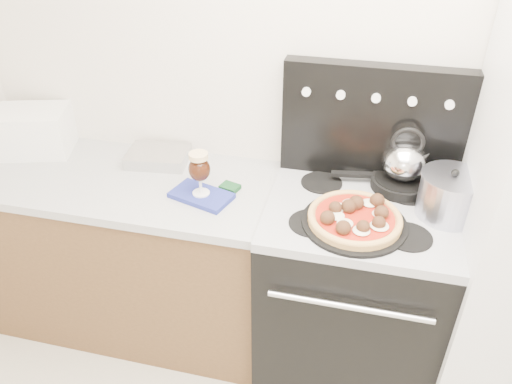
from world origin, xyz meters
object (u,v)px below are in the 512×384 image
(stove_body, at_px, (349,294))
(oven_mitt, at_px, (201,196))
(tea_kettle, at_px, (405,158))
(stock_pot, at_px, (449,197))
(beer_glass, at_px, (200,174))
(skillet, at_px, (400,183))
(pizza, at_px, (355,216))
(toaster_oven, at_px, (34,131))
(pizza_pan, at_px, (354,223))
(base_cabinet, at_px, (129,255))

(stove_body, distance_m, oven_mitt, 0.81)
(stove_body, xyz_separation_m, tea_kettle, (0.15, 0.19, 0.62))
(stock_pot, bearing_deg, stove_body, -174.25)
(stove_body, relative_size, beer_glass, 4.47)
(skillet, bearing_deg, pizza, -119.00)
(oven_mitt, xyz_separation_m, beer_glass, (0.00, 0.00, 0.11))
(toaster_oven, height_order, pizza, toaster_oven)
(stove_body, height_order, pizza_pan, pizza_pan)
(tea_kettle, bearing_deg, toaster_oven, -172.10)
(toaster_oven, bearing_deg, stove_body, -22.65)
(beer_glass, relative_size, skillet, 0.80)
(oven_mitt, relative_size, stock_pot, 1.09)
(toaster_oven, xyz_separation_m, pizza, (1.56, -0.28, -0.05))
(pizza_pan, distance_m, tea_kettle, 0.38)
(pizza_pan, xyz_separation_m, pizza, (-0.00, 0.00, 0.03))
(base_cabinet, distance_m, stove_body, 1.11)
(oven_mitt, relative_size, skillet, 1.03)
(stove_body, height_order, pizza, pizza)
(pizza, xyz_separation_m, tea_kettle, (0.17, 0.31, 0.11))
(pizza_pan, bearing_deg, pizza, 180.00)
(oven_mitt, xyz_separation_m, skillet, (0.81, 0.24, 0.03))
(beer_glass, xyz_separation_m, stock_pot, (0.99, 0.08, -0.01))
(skillet, bearing_deg, oven_mitt, -163.32)
(stove_body, relative_size, skillet, 3.57)
(pizza, bearing_deg, toaster_oven, 169.91)
(oven_mitt, height_order, beer_glass, beer_glass)
(stove_body, xyz_separation_m, beer_glass, (-0.66, -0.05, 0.58))
(pizza, bearing_deg, pizza_pan, 0.00)
(base_cabinet, distance_m, tea_kettle, 1.42)
(oven_mitt, bearing_deg, stock_pot, 4.87)
(base_cabinet, height_order, stock_pot, stock_pot)
(base_cabinet, height_order, stove_body, stove_body)
(toaster_oven, xyz_separation_m, oven_mitt, (0.91, -0.21, -0.09))
(base_cabinet, relative_size, beer_glass, 7.37)
(toaster_oven, bearing_deg, base_cabinet, -32.87)
(base_cabinet, bearing_deg, pizza, -7.42)
(oven_mitt, bearing_deg, stove_body, 4.43)
(stock_pot, bearing_deg, base_cabinet, -179.69)
(beer_glass, bearing_deg, pizza_pan, -5.77)
(stove_body, distance_m, toaster_oven, 1.68)
(beer_glass, relative_size, stock_pot, 0.84)
(tea_kettle, bearing_deg, pizza_pan, -112.13)
(beer_glass, bearing_deg, stock_pot, 4.87)
(toaster_oven, relative_size, beer_glass, 1.70)
(pizza_pan, bearing_deg, stock_pot, 23.29)
(skillet, xyz_separation_m, stock_pot, (0.17, -0.16, 0.06))
(pizza, xyz_separation_m, stock_pot, (0.35, 0.15, 0.05))
(oven_mitt, xyz_separation_m, stock_pot, (0.99, 0.08, 0.09))
(oven_mitt, relative_size, pizza_pan, 0.63)
(pizza, xyz_separation_m, skillet, (0.17, 0.31, -0.02))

